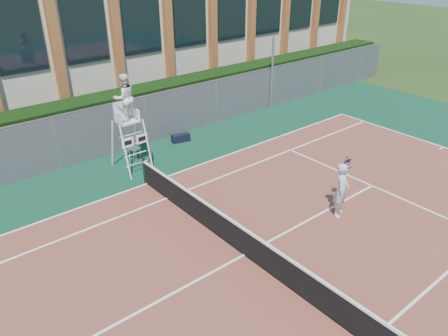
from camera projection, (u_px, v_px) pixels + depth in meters
ground at (244, 256)px, 12.66m from camera, size 120.00×120.00×0.00m
apron at (223, 239)px, 13.34m from camera, size 36.00×20.00×0.01m
tennis_court at (244, 255)px, 12.65m from camera, size 23.77×10.97×0.02m
tennis_net at (245, 241)px, 12.41m from camera, size 0.10×11.30×1.10m
fence at (104, 131)px, 18.20m from camera, size 40.00×0.06×2.20m
hedge at (92, 123)px, 19.02m from camera, size 40.00×1.40×2.20m
building at (20, 27)px, 23.09m from camera, size 45.00×10.60×8.22m
steel_pole at (272, 74)px, 23.26m from camera, size 0.12×0.12×3.83m
umpire_chair at (125, 100)px, 16.33m from camera, size 1.09×1.68×3.90m
plastic_chair at (133, 146)px, 18.30m from camera, size 0.51×0.51×0.83m
sports_bag_near at (181, 138)px, 19.90m from camera, size 0.88×0.49×0.35m
sports_bag_far at (182, 136)px, 20.22m from camera, size 0.60×0.30×0.23m
tennis_player at (341, 190)px, 14.13m from camera, size 1.09×0.82×1.87m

